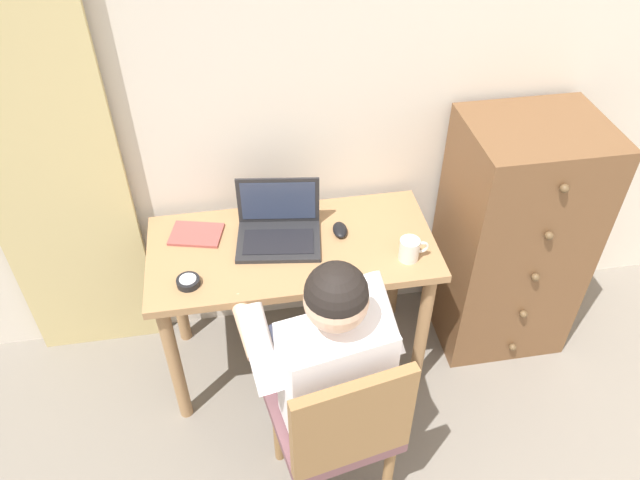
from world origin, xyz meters
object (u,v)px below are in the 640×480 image
(dresser, at_px, (512,238))
(computer_mouse, at_px, (340,230))
(chair, at_px, (339,426))
(person_seated, at_px, (323,355))
(coffee_mug, at_px, (410,249))
(laptop, at_px, (279,227))
(notebook_pad, at_px, (196,234))
(desk_clock, at_px, (188,282))
(desk, at_px, (293,266))

(dresser, bearing_deg, computer_mouse, -179.41)
(dresser, height_order, chair, dresser)
(dresser, height_order, person_seated, person_seated)
(dresser, height_order, coffee_mug, dresser)
(chair, height_order, computer_mouse, chair)
(person_seated, xyz_separation_m, laptop, (-0.08, 0.58, 0.12))
(chair, height_order, laptop, laptop)
(person_seated, height_order, notebook_pad, person_seated)
(desk_clock, distance_m, notebook_pad, 0.29)
(laptop, bearing_deg, desk, -53.28)
(desk, distance_m, dresser, 1.01)
(dresser, bearing_deg, notebook_pad, 176.94)
(desk, xyz_separation_m, dresser, (1.01, 0.05, -0.04))
(chair, height_order, person_seated, person_seated)
(dresser, relative_size, chair, 1.33)
(person_seated, distance_m, notebook_pad, 0.78)
(desk, distance_m, desk_clock, 0.47)
(dresser, bearing_deg, person_seated, -149.30)
(chair, distance_m, person_seated, 0.26)
(chair, bearing_deg, desk_clock, 131.92)
(desk, bearing_deg, desk_clock, -159.25)
(chair, bearing_deg, coffee_mug, 55.00)
(desk, height_order, laptop, laptop)
(desk_clock, relative_size, notebook_pad, 0.43)
(laptop, bearing_deg, dresser, -0.46)
(computer_mouse, distance_m, coffee_mug, 0.32)
(dresser, distance_m, coffee_mug, 0.63)
(chair, distance_m, laptop, 0.83)
(desk, distance_m, coffee_mug, 0.51)
(desk, height_order, computer_mouse, computer_mouse)
(computer_mouse, distance_m, desk_clock, 0.66)
(computer_mouse, bearing_deg, dresser, 3.71)
(notebook_pad, bearing_deg, laptop, 3.36)
(desk, height_order, person_seated, person_seated)
(dresser, relative_size, laptop, 3.13)
(desk, distance_m, chair, 0.72)
(laptop, distance_m, coffee_mug, 0.54)
(dresser, xyz_separation_m, laptop, (-1.05, 0.01, 0.21))
(chair, bearing_deg, person_seated, 99.39)
(desk, height_order, chair, chair)
(person_seated, xyz_separation_m, notebook_pad, (-0.42, 0.65, 0.07))
(dresser, xyz_separation_m, chair, (-0.94, -0.76, -0.09))
(desk, relative_size, computer_mouse, 11.77)
(chair, relative_size, coffee_mug, 7.28)
(computer_mouse, bearing_deg, desk, -164.80)
(laptop, height_order, computer_mouse, laptop)
(chair, height_order, coffee_mug, chair)
(person_seated, distance_m, computer_mouse, 0.60)
(desk, relative_size, desk_clock, 13.08)
(dresser, xyz_separation_m, desk_clock, (-1.43, -0.21, 0.17))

